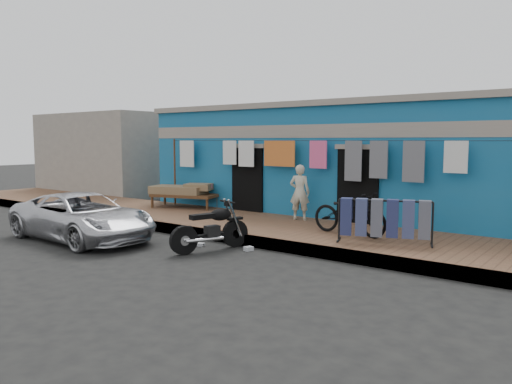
% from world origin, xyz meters
% --- Properties ---
extents(ground, '(80.00, 80.00, 0.00)m').
position_xyz_m(ground, '(0.00, 0.00, 0.00)').
color(ground, black).
rests_on(ground, ground).
extents(sidewalk, '(28.00, 3.00, 0.25)m').
position_xyz_m(sidewalk, '(0.00, 3.00, 0.12)').
color(sidewalk, brown).
rests_on(sidewalk, ground).
extents(curb, '(28.00, 0.10, 0.25)m').
position_xyz_m(curb, '(0.00, 1.55, 0.12)').
color(curb, gray).
rests_on(curb, ground).
extents(building, '(12.20, 5.20, 3.36)m').
position_xyz_m(building, '(-0.00, 6.99, 1.69)').
color(building, '#156095').
rests_on(building, ground).
extents(neighbor_left, '(6.00, 5.00, 3.40)m').
position_xyz_m(neighbor_left, '(-11.00, 7.00, 1.70)').
color(neighbor_left, '#9E9384').
rests_on(neighbor_left, ground).
extents(clothesline, '(10.06, 0.06, 2.10)m').
position_xyz_m(clothesline, '(-0.12, 4.25, 1.81)').
color(clothesline, brown).
rests_on(clothesline, sidewalk).
extents(car, '(4.06, 1.94, 1.13)m').
position_xyz_m(car, '(-3.37, -0.24, 0.56)').
color(car, silver).
rests_on(car, ground).
extents(seated_person, '(0.60, 0.50, 1.44)m').
position_xyz_m(seated_person, '(-0.10, 4.00, 0.97)').
color(seated_person, beige).
rests_on(seated_person, sidewalk).
extents(bicycle, '(1.84, 0.80, 1.16)m').
position_xyz_m(bicycle, '(1.86, 2.93, 0.83)').
color(bicycle, black).
rests_on(bicycle, sidewalk).
extents(motorcycle, '(1.39, 1.87, 1.02)m').
position_xyz_m(motorcycle, '(-0.24, 0.73, 0.51)').
color(motorcycle, black).
rests_on(motorcycle, ground).
extents(charpoy, '(2.67, 2.18, 0.71)m').
position_xyz_m(charpoy, '(-4.20, 3.90, 0.61)').
color(charpoy, brown).
rests_on(charpoy, sidewalk).
extents(jeans_rack, '(2.16, 1.62, 0.92)m').
position_xyz_m(jeans_rack, '(2.84, 2.53, 0.71)').
color(jeans_rack, black).
rests_on(jeans_rack, sidewalk).
extents(litter_a, '(0.19, 0.16, 0.07)m').
position_xyz_m(litter_a, '(-0.70, 0.92, 0.04)').
color(litter_a, silver).
rests_on(litter_a, ground).
extents(litter_b, '(0.18, 0.21, 0.09)m').
position_xyz_m(litter_b, '(0.41, 1.20, 0.04)').
color(litter_b, silver).
rests_on(litter_b, ground).
extents(litter_c, '(0.17, 0.20, 0.08)m').
position_xyz_m(litter_c, '(-0.78, 0.59, 0.04)').
color(litter_c, silver).
rests_on(litter_c, ground).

